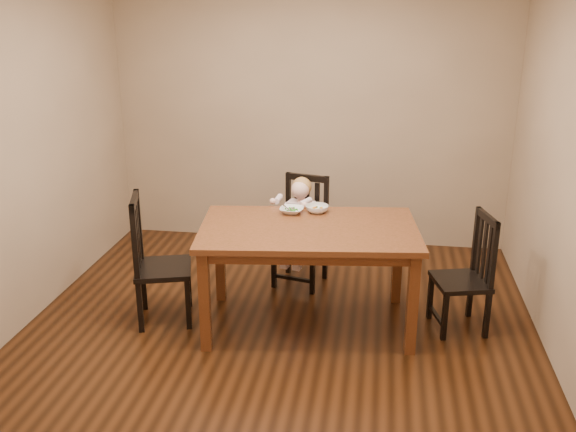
# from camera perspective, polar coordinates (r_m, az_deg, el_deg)

# --- Properties ---
(room) EXTENTS (4.01, 4.01, 2.71)m
(room) POSITION_cam_1_polar(r_m,az_deg,el_deg) (4.61, -0.89, 4.77)
(room) COLOR #40200D
(room) RESTS_ON ground
(dining_table) EXTENTS (1.75, 1.17, 0.82)m
(dining_table) POSITION_cam_1_polar(r_m,az_deg,el_deg) (4.89, 1.85, -2.02)
(dining_table) COLOR #452A10
(dining_table) RESTS_ON room
(chair_child) EXTENTS (0.50, 0.49, 0.98)m
(chair_child) POSITION_cam_1_polar(r_m,az_deg,el_deg) (5.74, 1.26, -1.50)
(chair_child) COLOR black
(chair_child) RESTS_ON room
(chair_left) EXTENTS (0.54, 0.55, 1.04)m
(chair_left) POSITION_cam_1_polar(r_m,az_deg,el_deg) (5.16, -11.64, -4.03)
(chair_left) COLOR black
(chair_left) RESTS_ON room
(chair_right) EXTENTS (0.47, 0.49, 0.94)m
(chair_right) POSITION_cam_1_polar(r_m,az_deg,el_deg) (5.13, 15.61, -5.07)
(chair_right) COLOR black
(chair_right) RESTS_ON room
(toddler) EXTENTS (0.38, 0.44, 0.52)m
(toddler) POSITION_cam_1_polar(r_m,az_deg,el_deg) (5.66, 1.09, -0.41)
(toddler) COLOR white
(toddler) RESTS_ON chair_child
(bowl_peas) EXTENTS (0.21, 0.21, 0.05)m
(bowl_peas) POSITION_cam_1_polar(r_m,az_deg,el_deg) (5.15, 0.33, 0.51)
(bowl_peas) COLOR silver
(bowl_peas) RESTS_ON dining_table
(bowl_veg) EXTENTS (0.24, 0.24, 0.06)m
(bowl_veg) POSITION_cam_1_polar(r_m,az_deg,el_deg) (5.18, 2.60, 0.64)
(bowl_veg) COLOR silver
(bowl_veg) RESTS_ON dining_table
(fork) EXTENTS (0.10, 0.09, 0.05)m
(fork) POSITION_cam_1_polar(r_m,az_deg,el_deg) (5.13, -0.12, 0.66)
(fork) COLOR silver
(fork) RESTS_ON bowl_peas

